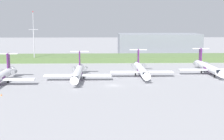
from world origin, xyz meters
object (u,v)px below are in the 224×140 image
(regional_jet_fourth, at_px, (208,67))
(regional_jet_third, at_px, (141,69))
(antenna_mast, at_px, (34,42))
(safety_cone_rear_marker, at_px, (1,95))
(regional_jet_nearest, at_px, (0,76))
(regional_jet_second, at_px, (78,72))

(regional_jet_fourth, bearing_deg, regional_jet_third, -169.68)
(antenna_mast, distance_m, safety_cone_rear_marker, 70.42)
(regional_jet_nearest, distance_m, antenna_mast, 53.12)
(regional_jet_nearest, height_order, regional_jet_third, same)
(regional_jet_second, relative_size, antenna_mast, 1.27)
(regional_jet_third, bearing_deg, safety_cone_rear_marker, -143.67)
(regional_jet_fourth, xyz_separation_m, safety_cone_rear_marker, (-68.41, -35.77, -2.26))
(regional_jet_nearest, xyz_separation_m, regional_jet_second, (24.56, 7.29, 0.00))
(regional_jet_nearest, relative_size, regional_jet_second, 1.00)
(regional_jet_nearest, xyz_separation_m, safety_cone_rear_marker, (5.19, -17.02, -2.26))
(regional_jet_second, distance_m, antenna_mast, 51.70)
(regional_jet_second, distance_m, regional_jet_third, 23.73)
(regional_jet_second, xyz_separation_m, regional_jet_fourth, (49.05, 11.46, 0.00))
(regional_jet_nearest, bearing_deg, antenna_mast, 89.14)
(regional_jet_fourth, relative_size, antenna_mast, 1.27)
(regional_jet_third, relative_size, safety_cone_rear_marker, 56.36)
(regional_jet_third, distance_m, antenna_mast, 60.94)
(safety_cone_rear_marker, bearing_deg, regional_jet_third, 36.33)
(regional_jet_third, xyz_separation_m, regional_jet_fourth, (26.28, 4.79, 0.00))
(regional_jet_second, xyz_separation_m, antenna_mast, (-23.77, 45.28, 7.58))
(regional_jet_nearest, bearing_deg, regional_jet_third, 16.44)
(regional_jet_second, height_order, regional_jet_third, same)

